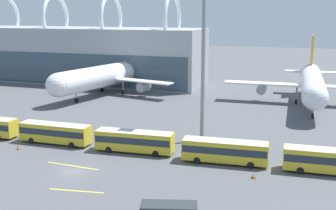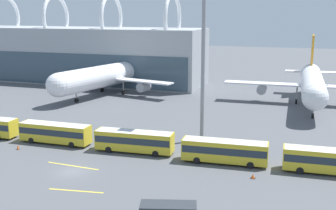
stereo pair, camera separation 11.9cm
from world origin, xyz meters
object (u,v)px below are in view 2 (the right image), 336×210
airliner_at_gate_near (109,75)px  shuttle_bus_2 (134,140)px  shuttle_bus_3 (225,150)px  floodlight_mast (203,47)px  traffic_cone_1 (253,176)px  traffic_cone_0 (18,147)px  airliner_at_gate_far (312,83)px  shuttle_bus_4 (330,160)px  shuttle_bus_1 (55,132)px

airliner_at_gate_near → shuttle_bus_2: airliner_at_gate_near is taller
shuttle_bus_2 → shuttle_bus_3: same height
airliner_at_gate_near → floodlight_mast: size_ratio=1.53×
airliner_at_gate_near → traffic_cone_1: size_ratio=64.96×
traffic_cone_0 → airliner_at_gate_far: bearing=48.0°
airliner_at_gate_far → shuttle_bus_2: airliner_at_gate_far is taller
shuttle_bus_3 → shuttle_bus_4: size_ratio=1.00×
shuttle_bus_1 → floodlight_mast: bearing=21.9°
shuttle_bus_1 → shuttle_bus_2: bearing=-0.6°
airliner_at_gate_far → floodlight_mast: 40.31m
shuttle_bus_1 → shuttle_bus_4: bearing=-0.4°
airliner_at_gate_near → shuttle_bus_4: 67.60m
airliner_at_gate_far → airliner_at_gate_near: bearing=-89.0°
airliner_at_gate_near → shuttle_bus_4: airliner_at_gate_near is taller
shuttle_bus_2 → traffic_cone_1: shuttle_bus_2 is taller
traffic_cone_1 → floodlight_mast: bearing=126.5°
shuttle_bus_4 → floodlight_mast: floodlight_mast is taller
shuttle_bus_3 → traffic_cone_0: shuttle_bus_3 is taller
shuttle_bus_3 → traffic_cone_1: bearing=-47.3°
shuttle_bus_1 → shuttle_bus_3: 28.31m
shuttle_bus_2 → airliner_at_gate_near: bearing=116.9°
shuttle_bus_2 → airliner_at_gate_far: bearing=55.9°
airliner_at_gate_far → shuttle_bus_4: bearing=1.6°
traffic_cone_1 → shuttle_bus_4: bearing=27.4°
airliner_at_gate_near → shuttle_bus_1: airliner_at_gate_near is taller
shuttle_bus_1 → shuttle_bus_3: bearing=-1.3°
traffic_cone_0 → shuttle_bus_2: bearing=14.4°
shuttle_bus_1 → airliner_at_gate_far: bearing=47.3°
shuttle_bus_3 → floodlight_mast: 17.85m
airliner_at_gate_near → floodlight_mast: (33.20, -32.51, 10.70)m
airliner_at_gate_near → shuttle_bus_2: 48.75m
shuttle_bus_1 → floodlight_mast: size_ratio=0.45×
shuttle_bus_2 → floodlight_mast: bearing=44.3°
shuttle_bus_2 → shuttle_bus_3: 14.16m
airliner_at_gate_near → airliner_at_gate_far: 50.71m
shuttle_bus_1 → traffic_cone_0: shuttle_bus_1 is taller
shuttle_bus_1 → shuttle_bus_3: same height
shuttle_bus_4 → shuttle_bus_3: bearing=179.2°
shuttle_bus_2 → traffic_cone_0: (-18.04, -4.62, -1.56)m
floodlight_mast → traffic_cone_0: size_ratio=33.32×
airliner_at_gate_near → shuttle_bus_2: bearing=43.0°
shuttle_bus_1 → traffic_cone_1: 33.36m
shuttle_bus_4 → traffic_cone_1: shuttle_bus_4 is taller
airliner_at_gate_far → shuttle_bus_3: bearing=-16.4°
shuttle_bus_1 → shuttle_bus_4: 42.46m
shuttle_bus_2 → floodlight_mast: floodlight_mast is taller
floodlight_mast → traffic_cone_1: floodlight_mast is taller
airliner_at_gate_far → shuttle_bus_2: size_ratio=3.31×
airliner_at_gate_far → traffic_cone_1: size_ratio=64.52×
airliner_at_gate_far → traffic_cone_0: bearing=-43.6°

